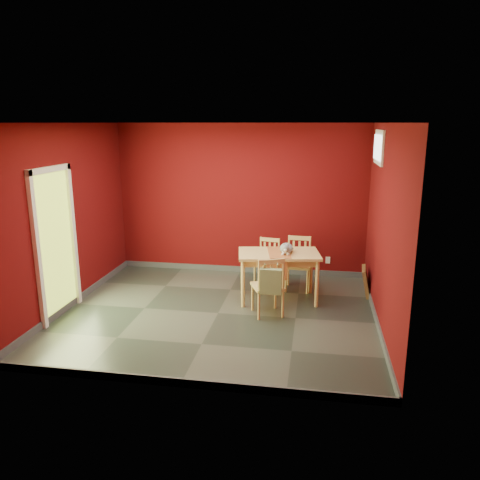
% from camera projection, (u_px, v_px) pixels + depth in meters
% --- Properties ---
extents(ground, '(4.50, 4.50, 0.00)m').
position_uv_depth(ground, '(218.00, 313.00, 6.83)').
color(ground, '#2D342D').
rests_on(ground, ground).
extents(room_shell, '(4.50, 4.50, 4.50)m').
position_uv_depth(room_shell, '(218.00, 310.00, 6.81)').
color(room_shell, '#4E0809').
rests_on(room_shell, ground).
extents(doorway, '(0.06, 1.01, 2.13)m').
position_uv_depth(doorway, '(55.00, 239.00, 6.52)').
color(doorway, '#B7D838').
rests_on(doorway, ground).
extents(window, '(0.05, 0.90, 0.50)m').
position_uv_depth(window, '(379.00, 147.00, 6.86)').
color(window, white).
rests_on(window, room_shell).
extents(outlet_plate, '(0.08, 0.02, 0.12)m').
position_uv_depth(outlet_plate, '(328.00, 260.00, 8.40)').
color(outlet_plate, silver).
rests_on(outlet_plate, room_shell).
extents(dining_table, '(1.33, 0.91, 0.77)m').
position_uv_depth(dining_table, '(279.00, 259.00, 7.18)').
color(dining_table, tan).
rests_on(dining_table, ground).
extents(table_runner, '(0.43, 0.72, 0.34)m').
position_uv_depth(table_runner, '(278.00, 258.00, 7.06)').
color(table_runner, '#9F5529').
rests_on(table_runner, dining_table).
extents(chair_far_left, '(0.44, 0.44, 0.80)m').
position_uv_depth(chair_far_left, '(267.00, 262.00, 7.92)').
color(chair_far_left, tan).
rests_on(chair_far_left, ground).
extents(chair_far_right, '(0.43, 0.43, 0.88)m').
position_uv_depth(chair_far_right, '(298.00, 263.00, 7.73)').
color(chair_far_right, tan).
rests_on(chair_far_right, ground).
extents(chair_near, '(0.54, 0.54, 0.88)m').
position_uv_depth(chair_near, '(268.00, 285.00, 6.65)').
color(chair_near, tan).
rests_on(chair_near, ground).
extents(tote_bag, '(0.30, 0.18, 0.43)m').
position_uv_depth(tote_bag, '(271.00, 281.00, 6.42)').
color(tote_bag, '#738756').
rests_on(tote_bag, chair_near).
extents(cat, '(0.23, 0.42, 0.20)m').
position_uv_depth(cat, '(286.00, 246.00, 7.13)').
color(cat, slate).
rests_on(cat, table_runner).
extents(picture_frame, '(0.19, 0.46, 0.45)m').
position_uv_depth(picture_frame, '(366.00, 281.00, 7.51)').
color(picture_frame, brown).
rests_on(picture_frame, ground).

